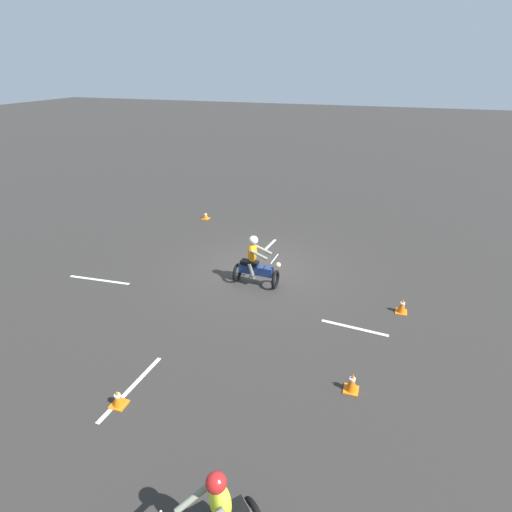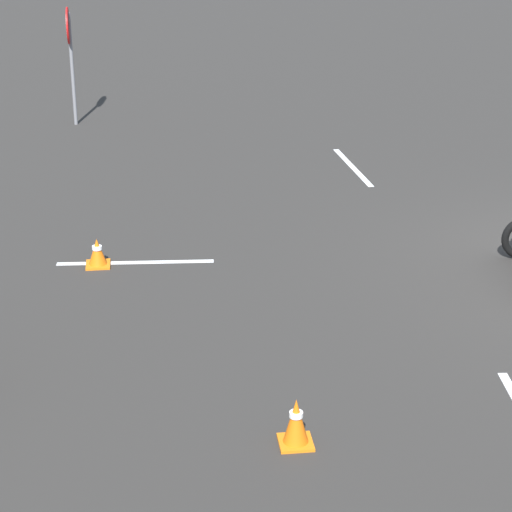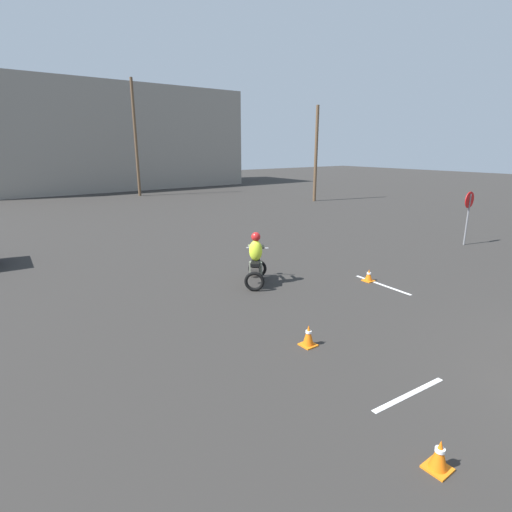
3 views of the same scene
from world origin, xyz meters
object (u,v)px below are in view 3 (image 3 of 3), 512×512
object	(u,v)px
stop_sign	(469,207)
motorcycle_rider_background	(256,262)
traffic_cone_near_right	(308,336)
utility_pole_far	(136,139)
traffic_cone_mid_left	(369,276)
utility_pole_near	(316,154)
traffic_cone_mid_center	(439,455)

from	to	relation	value
stop_sign	motorcycle_rider_background	bearing A→B (deg)	173.05
traffic_cone_near_right	utility_pole_far	size ratio (longest dim) A/B	0.05
traffic_cone_mid_left	utility_pole_near	distance (m)	19.58
stop_sign	traffic_cone_near_right	size ratio (longest dim) A/B	4.82
traffic_cone_mid_left	utility_pole_near	xyz separation A→B (m)	(12.29, 14.87, 3.36)
utility_pole_near	utility_pole_far	distance (m)	15.04
utility_pole_near	utility_pole_far	xyz separation A→B (m)	(-9.72, 11.41, 1.21)
stop_sign	traffic_cone_mid_center	size ratio (longest dim) A/B	5.10
traffic_cone_mid_left	stop_sign	bearing A→B (deg)	4.97
utility_pole_near	stop_sign	bearing A→B (deg)	-109.39
motorcycle_rider_background	stop_sign	size ratio (longest dim) A/B	0.72
traffic_cone_mid_center	utility_pole_far	distance (m)	33.06
motorcycle_rider_background	utility_pole_far	xyz separation A→B (m)	(5.63, 24.38, 4.02)
stop_sign	traffic_cone_mid_center	distance (m)	14.24
stop_sign	traffic_cone_mid_center	xyz separation A→B (m)	(-12.80, -6.09, -1.42)
utility_pole_far	utility_pole_near	bearing A→B (deg)	-49.57
traffic_cone_mid_left	utility_pole_near	world-z (taller)	utility_pole_near
traffic_cone_mid_center	utility_pole_near	world-z (taller)	utility_pole_near
traffic_cone_near_right	traffic_cone_mid_left	xyz separation A→B (m)	(4.51, 1.95, -0.05)
motorcycle_rider_background	traffic_cone_near_right	size ratio (longest dim) A/B	3.48
traffic_cone_near_right	utility_pole_near	xyz separation A→B (m)	(16.81, 16.82, 3.31)
stop_sign	traffic_cone_mid_center	bearing A→B (deg)	-154.56
motorcycle_rider_background	traffic_cone_near_right	distance (m)	4.14
traffic_cone_mid_center	utility_pole_near	size ratio (longest dim) A/B	0.06
utility_pole_far	traffic_cone_near_right	bearing A→B (deg)	-104.09
motorcycle_rider_background	traffic_cone_mid_center	size ratio (longest dim) A/B	3.68
traffic_cone_mid_left	utility_pole_near	bearing A→B (deg)	50.41
traffic_cone_mid_left	utility_pole_far	size ratio (longest dim) A/B	0.04
traffic_cone_mid_left	traffic_cone_near_right	bearing A→B (deg)	-156.62
utility_pole_near	utility_pole_far	size ratio (longest dim) A/B	0.75
traffic_cone_near_right	utility_pole_far	distance (m)	29.45
motorcycle_rider_background	utility_pole_far	size ratio (longest dim) A/B	0.17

